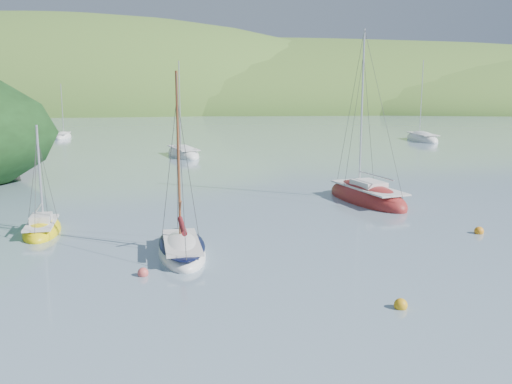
{
  "coord_description": "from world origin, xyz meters",
  "views": [
    {
      "loc": [
        -2.86,
        -20.74,
        7.71
      ],
      "look_at": [
        -1.5,
        8.0,
        2.21
      ],
      "focal_mm": 40.0,
      "sensor_mm": 36.0,
      "label": 1
    }
  ],
  "objects_px": {
    "daysailer_white": "(182,250)",
    "distant_sloop_c": "(63,137)",
    "sailboat_yellow": "(42,230)",
    "distant_sloop_b": "(422,139)",
    "distant_sloop_a": "(183,154)",
    "sloop_red": "(367,198)"
  },
  "relations": [
    {
      "from": "daysailer_white",
      "to": "distant_sloop_c",
      "type": "bearing_deg",
      "value": 101.89
    },
    {
      "from": "sloop_red",
      "to": "distant_sloop_a",
      "type": "distance_m",
      "value": 28.38
    },
    {
      "from": "sailboat_yellow",
      "to": "distant_sloop_a",
      "type": "relative_size",
      "value": 0.56
    },
    {
      "from": "sailboat_yellow",
      "to": "distant_sloop_b",
      "type": "bearing_deg",
      "value": 42.99
    },
    {
      "from": "sailboat_yellow",
      "to": "distant_sloop_b",
      "type": "xyz_separation_m",
      "value": [
        36.19,
        47.14,
        0.03
      ]
    },
    {
      "from": "sloop_red",
      "to": "distant_sloop_b",
      "type": "height_order",
      "value": "sloop_red"
    },
    {
      "from": "sloop_red",
      "to": "distant_sloop_a",
      "type": "bearing_deg",
      "value": 100.95
    },
    {
      "from": "sloop_red",
      "to": "sailboat_yellow",
      "type": "xyz_separation_m",
      "value": [
        -18.95,
        -7.22,
        -0.06
      ]
    },
    {
      "from": "distant_sloop_b",
      "to": "sloop_red",
      "type": "bearing_deg",
      "value": -116.74
    },
    {
      "from": "distant_sloop_b",
      "to": "distant_sloop_c",
      "type": "bearing_deg",
      "value": 169.51
    },
    {
      "from": "distant_sloop_c",
      "to": "daysailer_white",
      "type": "bearing_deg",
      "value": -73.65
    },
    {
      "from": "distant_sloop_a",
      "to": "distant_sloop_b",
      "type": "bearing_deg",
      "value": 6.13
    },
    {
      "from": "distant_sloop_a",
      "to": "distant_sloop_b",
      "type": "xyz_separation_m",
      "value": [
        31.3,
        15.27,
        0.01
      ]
    },
    {
      "from": "distant_sloop_a",
      "to": "distant_sloop_c",
      "type": "height_order",
      "value": "distant_sloop_a"
    },
    {
      "from": "distant_sloop_a",
      "to": "distant_sloop_b",
      "type": "distance_m",
      "value": 34.83
    },
    {
      "from": "distant_sloop_a",
      "to": "distant_sloop_c",
      "type": "relative_size",
      "value": 1.32
    },
    {
      "from": "distant_sloop_a",
      "to": "sailboat_yellow",
      "type": "bearing_deg",
      "value": -118.59
    },
    {
      "from": "sailboat_yellow",
      "to": "distant_sloop_b",
      "type": "distance_m",
      "value": 59.43
    },
    {
      "from": "daysailer_white",
      "to": "distant_sloop_a",
      "type": "relative_size",
      "value": 0.81
    },
    {
      "from": "sloop_red",
      "to": "distant_sloop_b",
      "type": "xyz_separation_m",
      "value": [
        17.24,
        39.92,
        -0.03
      ]
    },
    {
      "from": "daysailer_white",
      "to": "distant_sloop_a",
      "type": "bearing_deg",
      "value": 85.68
    },
    {
      "from": "sloop_red",
      "to": "distant_sloop_c",
      "type": "height_order",
      "value": "sloop_red"
    }
  ]
}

